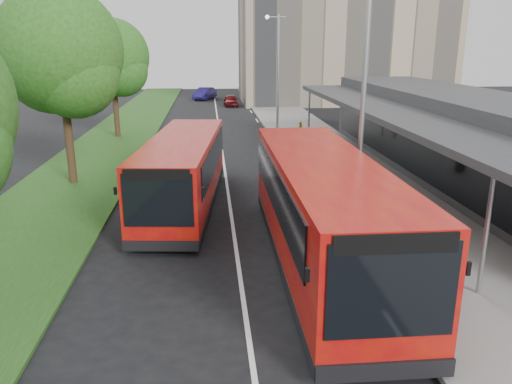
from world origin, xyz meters
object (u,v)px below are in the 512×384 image
Objects in this scene: bus_main at (323,213)px; litter_bin at (336,165)px; car_near at (231,100)px; bus_second at (183,172)px; lamp_post_near at (361,92)px; tree_far at (112,61)px; bollard at (300,131)px; tree_mid at (60,59)px; car_far at (205,93)px; lamp_post_far at (277,66)px.

litter_bin is at bearing 73.86° from bus_main.
bus_main is at bearing -90.01° from car_near.
litter_bin is at bearing 35.70° from bus_second.
lamp_post_near is at bearing -99.42° from litter_bin.
car_near is at bearing 64.05° from tree_far.
bus_second is 8.81× the size of bollard.
tree_mid is at bearing 147.64° from lamp_post_near.
tree_far is 0.71× the size of bus_main.
bus_main is 10.32m from litter_bin.
car_near is at bearing 100.17° from bollard.
tree_mid is at bearing -77.60° from car_far.
tree_mid is at bearing -107.36° from car_near.
car_near is (-0.82, 39.38, -1.03)m from bus_main.
lamp_post_near reaches higher than bollard.
litter_bin is 0.26× the size of car_near.
lamp_post_near is at bearing -59.71° from tree_far.
tree_far is at bearing 114.19° from bus_second.
bollard is (7.00, 13.25, -0.70)m from bus_second.
lamp_post_far is (11.13, 12.95, -0.86)m from tree_mid.
litter_bin is (1.19, -12.83, -4.12)m from lamp_post_far.
car_far is at bearing 100.10° from litter_bin.
lamp_post_near is 0.80× the size of bus_second.
lamp_post_far is 2.34× the size of car_near.
lamp_post_near is 7.08× the size of bollard.
bollard is 20.65m from car_near.
tree_mid is at bearing 134.37° from bus_main.
lamp_post_near is at bearing -21.97° from bus_second.
tree_mid reaches higher than bus_main.
lamp_post_near is 16.90m from bollard.
tree_far is at bearing -175.13° from lamp_post_far.
tree_mid is 0.87× the size of bus_second.
tree_mid reaches higher than lamp_post_far.
tree_far is at bearing 120.29° from lamp_post_near.
litter_bin is at bearing -84.01° from car_near.
tree_far is 0.98× the size of lamp_post_near.
lamp_post_far reaches higher than tree_far.
lamp_post_near is at bearing -32.36° from tree_mid.
lamp_post_far is 8.86× the size of litter_bin.
tree_far is 11.17m from lamp_post_far.
car_near is at bearing 91.53° from bus_main.
car_far is (-3.53, 46.02, -0.92)m from bus_main.
lamp_post_far reaches higher than bollard.
bollard is at bearing 68.15° from bus_second.
car_far is at bearing 103.27° from bollard.
lamp_post_far is at bearing 90.00° from lamp_post_near.
bus_second reaches higher than car_near.
bus_second is 33.75m from car_near.
bollard is 0.27× the size of car_far.
bollard is at bearing -12.32° from tree_far.
tree_far is 17.16m from bus_second.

